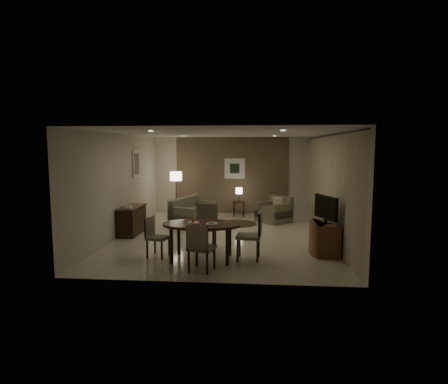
# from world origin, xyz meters

# --- Properties ---
(room_shell) EXTENTS (5.50, 7.00, 2.70)m
(room_shell) POSITION_xyz_m (0.00, 0.40, 1.35)
(room_shell) COLOR beige
(room_shell) RESTS_ON ground
(taupe_accent) EXTENTS (3.96, 0.03, 2.70)m
(taupe_accent) POSITION_xyz_m (0.00, 3.48, 1.35)
(taupe_accent) COLOR brown
(taupe_accent) RESTS_ON wall_back
(curtain_wall) EXTENTS (0.08, 6.70, 2.58)m
(curtain_wall) POSITION_xyz_m (2.68, 0.00, 1.32)
(curtain_wall) COLOR #C2B397
(curtain_wall) RESTS_ON wall_right
(curtain_rod) EXTENTS (0.03, 6.80, 0.03)m
(curtain_rod) POSITION_xyz_m (2.68, 0.00, 2.64)
(curtain_rod) COLOR black
(curtain_rod) RESTS_ON wall_right
(art_back_frame) EXTENTS (0.72, 0.03, 0.72)m
(art_back_frame) POSITION_xyz_m (0.10, 3.46, 1.60)
(art_back_frame) COLOR silver
(art_back_frame) RESTS_ON wall_back
(art_back_canvas) EXTENTS (0.34, 0.01, 0.34)m
(art_back_canvas) POSITION_xyz_m (0.10, 3.44, 1.60)
(art_back_canvas) COLOR black
(art_back_canvas) RESTS_ON wall_back
(art_left_frame) EXTENTS (0.03, 0.60, 0.80)m
(art_left_frame) POSITION_xyz_m (-2.72, 1.20, 1.85)
(art_left_frame) COLOR silver
(art_left_frame) RESTS_ON wall_left
(art_left_canvas) EXTENTS (0.01, 0.46, 0.64)m
(art_left_canvas) POSITION_xyz_m (-2.71, 1.20, 1.85)
(art_left_canvas) COLOR gray
(art_left_canvas) RESTS_ON wall_left
(downlight_nl) EXTENTS (0.10, 0.10, 0.01)m
(downlight_nl) POSITION_xyz_m (-1.40, -1.80, 2.69)
(downlight_nl) COLOR white
(downlight_nl) RESTS_ON ceiling
(downlight_nr) EXTENTS (0.10, 0.10, 0.01)m
(downlight_nr) POSITION_xyz_m (1.40, -1.80, 2.69)
(downlight_nr) COLOR white
(downlight_nr) RESTS_ON ceiling
(downlight_fl) EXTENTS (0.10, 0.10, 0.01)m
(downlight_fl) POSITION_xyz_m (-1.40, 1.80, 2.69)
(downlight_fl) COLOR white
(downlight_fl) RESTS_ON ceiling
(downlight_fr) EXTENTS (0.10, 0.10, 0.01)m
(downlight_fr) POSITION_xyz_m (1.40, 1.80, 2.69)
(downlight_fr) COLOR white
(downlight_fr) RESTS_ON ceiling
(console_desk) EXTENTS (0.48, 1.20, 0.75)m
(console_desk) POSITION_xyz_m (-2.49, 0.00, 0.38)
(console_desk) COLOR #452516
(console_desk) RESTS_ON floor
(telephone) EXTENTS (0.20, 0.14, 0.09)m
(telephone) POSITION_xyz_m (-2.49, -0.30, 0.80)
(telephone) COLOR white
(telephone) RESTS_ON console_desk
(tv_cabinet) EXTENTS (0.48, 0.90, 0.70)m
(tv_cabinet) POSITION_xyz_m (2.40, -1.50, 0.35)
(tv_cabinet) COLOR brown
(tv_cabinet) RESTS_ON floor
(flat_tv) EXTENTS (0.36, 0.85, 0.60)m
(flat_tv) POSITION_xyz_m (2.38, -1.50, 1.02)
(flat_tv) COLOR black
(flat_tv) RESTS_ON tv_cabinet
(dining_table) EXTENTS (1.64, 1.02, 0.77)m
(dining_table) POSITION_xyz_m (-0.27, -2.16, 0.38)
(dining_table) COLOR #452516
(dining_table) RESTS_ON floor
(chair_near) EXTENTS (0.55, 0.55, 0.92)m
(chair_near) POSITION_xyz_m (-0.16, -2.88, 0.46)
(chair_near) COLOR #77705B
(chair_near) RESTS_ON floor
(chair_far) EXTENTS (0.50, 0.50, 1.04)m
(chair_far) POSITION_xyz_m (-0.30, -1.35, 0.52)
(chair_far) COLOR #77705B
(chair_far) RESTS_ON floor
(chair_left) EXTENTS (0.50, 0.50, 0.86)m
(chair_left) POSITION_xyz_m (-1.23, -2.04, 0.43)
(chair_left) COLOR #77705B
(chair_left) RESTS_ON floor
(chair_right) EXTENTS (0.53, 0.53, 1.02)m
(chair_right) POSITION_xyz_m (0.71, -2.07, 0.51)
(chair_right) COLOR #77705B
(chair_right) RESTS_ON floor
(plate_a) EXTENTS (0.26, 0.26, 0.02)m
(plate_a) POSITION_xyz_m (-0.45, -2.11, 0.78)
(plate_a) COLOR white
(plate_a) RESTS_ON dining_table
(plate_b) EXTENTS (0.26, 0.26, 0.02)m
(plate_b) POSITION_xyz_m (-0.05, -2.21, 0.78)
(plate_b) COLOR white
(plate_b) RESTS_ON dining_table
(fruit_apple) EXTENTS (0.09, 0.09, 0.09)m
(fruit_apple) POSITION_xyz_m (-0.45, -2.11, 0.83)
(fruit_apple) COLOR #C05516
(fruit_apple) RESTS_ON plate_a
(napkin) EXTENTS (0.12, 0.08, 0.03)m
(napkin) POSITION_xyz_m (-0.05, -2.21, 0.80)
(napkin) COLOR white
(napkin) RESTS_ON plate_b
(round_rug) EXTENTS (1.22, 1.22, 0.01)m
(round_rug) POSITION_xyz_m (0.28, 1.60, 0.01)
(round_rug) COLOR #38311F
(round_rug) RESTS_ON floor
(sofa) EXTENTS (1.90, 1.31, 0.81)m
(sofa) POSITION_xyz_m (-1.01, 1.39, 0.41)
(sofa) COLOR #77705B
(sofa) RESTS_ON floor
(armchair) EXTENTS (1.23, 1.23, 0.79)m
(armchair) POSITION_xyz_m (1.42, 1.97, 0.40)
(armchair) COLOR #77705B
(armchair) RESTS_ON floor
(side_table) EXTENTS (0.41, 0.41, 0.52)m
(side_table) POSITION_xyz_m (0.28, 2.90, 0.26)
(side_table) COLOR black
(side_table) RESTS_ON floor
(table_lamp) EXTENTS (0.22, 0.22, 0.50)m
(table_lamp) POSITION_xyz_m (0.28, 2.90, 0.77)
(table_lamp) COLOR #FFEAC1
(table_lamp) RESTS_ON side_table
(floor_lamp) EXTENTS (0.39, 0.39, 1.53)m
(floor_lamp) POSITION_xyz_m (-1.82, 2.58, 0.76)
(floor_lamp) COLOR #FFE5B7
(floor_lamp) RESTS_ON floor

